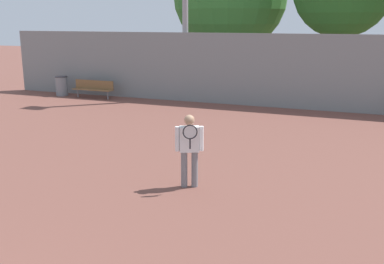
{
  "coord_description": "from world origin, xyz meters",
  "views": [
    {
      "loc": [
        4.32,
        -1.56,
        3.57
      ],
      "look_at": [
        0.41,
        8.31,
        0.93
      ],
      "focal_mm": 42.0,
      "sensor_mm": 36.0,
      "label": 1
    }
  ],
  "objects": [
    {
      "name": "tennis_player",
      "position": [
        0.83,
        7.1,
        0.93
      ],
      "size": [
        0.57,
        0.51,
        1.62
      ],
      "rotation": [
        0.0,
        0.0,
        0.43
      ],
      "color": "slate",
      "rests_on": "ground_plane"
    },
    {
      "name": "bench_courtside_near",
      "position": [
        -7.76,
        16.29,
        0.5
      ],
      "size": [
        2.07,
        0.4,
        0.82
      ],
      "color": "brown",
      "rests_on": "ground_plane"
    },
    {
      "name": "trash_bin",
      "position": [
        -9.57,
        16.3,
        0.47
      ],
      "size": [
        0.6,
        0.6,
        0.94
      ],
      "color": "gray",
      "rests_on": "ground_plane"
    },
    {
      "name": "back_fence",
      "position": [
        0.0,
        17.08,
        1.53
      ],
      "size": [
        25.12,
        0.06,
        3.06
      ],
      "color": "gray",
      "rests_on": "ground_plane"
    }
  ]
}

